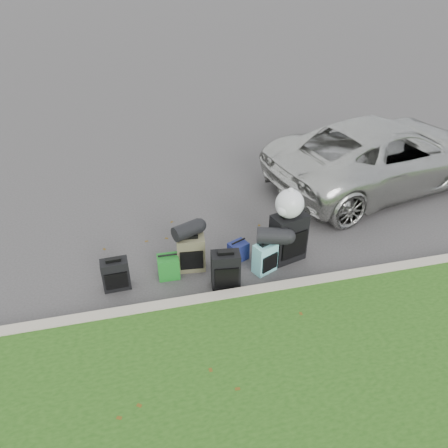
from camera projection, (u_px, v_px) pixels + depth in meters
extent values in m
plane|color=#383535|center=(233.00, 257.00, 7.27)|extent=(120.00, 120.00, 0.00)
cube|color=#9E937F|center=(250.00, 294.00, 6.42)|extent=(120.00, 0.18, 0.15)
imported|color=#B7B7B2|center=(384.00, 154.00, 9.06)|extent=(5.41, 3.34, 1.40)
cube|color=black|center=(116.00, 274.00, 6.51)|extent=(0.41, 0.24, 0.50)
cube|color=black|center=(226.00, 270.00, 6.51)|extent=(0.45, 0.30, 0.61)
cube|color=#43402C|center=(191.00, 253.00, 6.87)|extent=(0.46, 0.32, 0.60)
cube|color=#5CB0B2|center=(265.00, 258.00, 6.84)|extent=(0.42, 0.34, 0.52)
cube|color=black|center=(288.00, 237.00, 7.03)|extent=(0.62, 0.46, 0.83)
cube|color=#19701F|center=(168.00, 267.00, 6.77)|extent=(0.33, 0.27, 0.37)
cube|color=navy|center=(238.00, 251.00, 7.15)|extent=(0.36, 0.33, 0.31)
cylinder|color=black|center=(187.00, 230.00, 6.67)|extent=(0.50, 0.40, 0.24)
cylinder|color=black|center=(272.00, 236.00, 6.66)|extent=(0.52, 0.39, 0.26)
sphere|color=silver|center=(290.00, 204.00, 6.67)|extent=(0.45, 0.45, 0.45)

